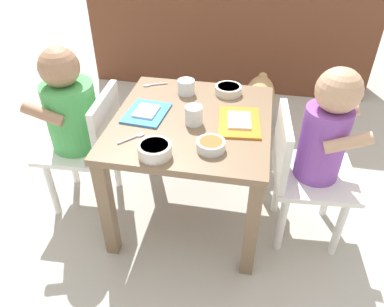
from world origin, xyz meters
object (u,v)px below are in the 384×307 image
food_tray_right (239,122)px  cereal_bowl_right_side (155,150)px  water_cup_left (186,88)px  cereal_bowl_left_side (228,90)px  veggie_bowl_far (211,145)px  spoon_by_left_tray (134,137)px  dog (258,102)px  water_cup_right (194,116)px  food_tray_left (147,113)px  seated_child_left (74,115)px  dining_table (192,136)px  seated_child_right (320,141)px  spoon_by_right_tray (153,85)px

food_tray_right → cereal_bowl_right_side: cereal_bowl_right_side is taller
water_cup_left → cereal_bowl_left_side: 0.17m
veggie_bowl_far → spoon_by_left_tray: (-0.26, 0.02, -0.01)m
dog → water_cup_right: water_cup_right is taller
food_tray_left → spoon_by_left_tray: size_ratio=2.22×
water_cup_left → veggie_bowl_far: (0.15, -0.35, -0.01)m
seated_child_left → food_tray_right: size_ratio=3.17×
dining_table → food_tray_left: 0.18m
cereal_bowl_left_side → spoon_by_left_tray: (-0.27, -0.37, -0.01)m
dog → cereal_bowl_left_side: 0.47m
dog → spoon_by_left_tray: (-0.39, -0.75, 0.23)m
dining_table → seated_child_right: bearing=-5.1°
veggie_bowl_far → spoon_by_right_tray: 0.50m
water_cup_left → cereal_bowl_right_side: size_ratio=0.64×
food_tray_left → water_cup_left: size_ratio=2.76×
food_tray_left → food_tray_right: 0.33m
spoon_by_right_tray → dining_table: bearing=-47.5°
seated_child_right → cereal_bowl_right_side: bearing=-158.8°
food_tray_left → spoon_by_right_tray: 0.23m
veggie_bowl_far → spoon_by_right_tray: size_ratio=0.94×
dining_table → spoon_by_left_tray: 0.24m
seated_child_left → dining_table: bearing=3.1°
food_tray_right → veggie_bowl_far: (-0.07, -0.17, 0.01)m
seated_child_right → spoon_by_right_tray: 0.70m
dining_table → food_tray_right: bearing=0.2°
dining_table → water_cup_left: bearing=107.6°
water_cup_left → food_tray_right: bearing=-39.0°
food_tray_right → water_cup_left: water_cup_left is taller
dog → water_cup_right: (-0.22, -0.62, 0.26)m
seated_child_left → dog: seated_child_left is taller
veggie_bowl_far → water_cup_left: bearing=113.0°
seated_child_left → water_cup_left: 0.43m
dining_table → food_tray_right: food_tray_right is taller
water_cup_left → spoon_by_right_tray: bearing=163.9°
seated_child_right → food_tray_left: size_ratio=3.71×
dining_table → water_cup_right: 0.11m
food_tray_left → seated_child_right: bearing=-3.8°
water_cup_right → spoon_by_left_tray: (-0.18, -0.13, -0.03)m
seated_child_right → spoon_by_left_tray: bearing=-169.0°
food_tray_right → spoon_by_right_tray: size_ratio=2.24×
seated_child_left → food_tray_left: size_ratio=3.68×
seated_child_right → food_tray_left: (-0.60, 0.04, 0.02)m
seated_child_left → spoon_by_left_tray: 0.31m
veggie_bowl_far → food_tray_right: bearing=66.7°
food_tray_right → water_cup_left: 0.29m
food_tray_right → cereal_bowl_left_side: (-0.06, 0.21, 0.01)m
cereal_bowl_right_side → veggie_bowl_far: 0.18m
dining_table → veggie_bowl_far: 0.22m
food_tray_left → veggie_bowl_far: veggie_bowl_far is taller
water_cup_right → spoon_by_left_tray: bearing=-144.5°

